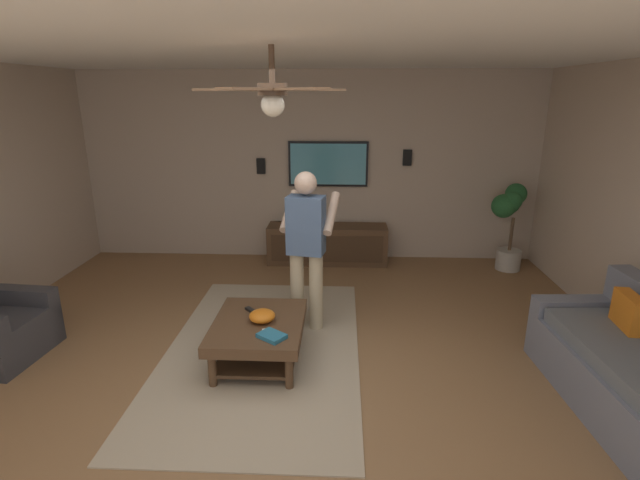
{
  "coord_description": "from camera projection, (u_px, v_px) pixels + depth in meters",
  "views": [
    {
      "loc": [
        -3.27,
        -0.47,
        2.34
      ],
      "look_at": [
        0.62,
        -0.29,
        1.14
      ],
      "focal_mm": 26.66,
      "sensor_mm": 36.0,
      "label": 1
    }
  ],
  "objects": [
    {
      "name": "remote_white",
      "position": [
        265.0,
        334.0,
        3.99
      ],
      "size": [
        0.16,
        0.07,
        0.02
      ],
      "primitive_type": "cube",
      "rotation": [
        0.0,
        0.0,
        3.34
      ],
      "color": "white",
      "rests_on": "coffee_table"
    },
    {
      "name": "ceiling_slab",
      "position": [
        270.0,
        32.0,
        3.04
      ],
      "size": [
        7.25,
        6.7,
        0.1
      ],
      "primitive_type": "cube",
      "color": "white"
    },
    {
      "name": "potted_plant_tall",
      "position": [
        509.0,
        217.0,
        6.43
      ],
      "size": [
        0.42,
        0.49,
        1.2
      ],
      "color": "#B7B2A8",
      "rests_on": "ground"
    },
    {
      "name": "wall_speaker_right",
      "position": [
        261.0,
        166.0,
        6.81
      ],
      "size": [
        0.06,
        0.12,
        0.22
      ],
      "primitive_type": "cube",
      "color": "black"
    },
    {
      "name": "media_console",
      "position": [
        327.0,
        244.0,
        6.84
      ],
      "size": [
        0.45,
        1.7,
        0.55
      ],
      "rotation": [
        0.0,
        0.0,
        3.14
      ],
      "color": "#513823",
      "rests_on": "ground"
    },
    {
      "name": "person_standing",
      "position": [
        307.0,
        242.0,
        4.73
      ],
      "size": [
        0.6,
        0.61,
        1.64
      ],
      "rotation": [
        0.0,
        0.0,
        -0.18
      ],
      "color": "#C6B793",
      "rests_on": "ground"
    },
    {
      "name": "tv",
      "position": [
        328.0,
        164.0,
        6.74
      ],
      "size": [
        0.05,
        1.13,
        0.64
      ],
      "rotation": [
        0.0,
        0.0,
        3.14
      ],
      "color": "black"
    },
    {
      "name": "area_rug",
      "position": [
        263.0,
        349.0,
        4.55
      ],
      "size": [
        3.13,
        1.81,
        0.01
      ],
      "primitive_type": "cube",
      "color": "tan",
      "rests_on": "ground"
    },
    {
      "name": "ground_plane",
      "position": [
        281.0,
        397.0,
        3.84
      ],
      "size": [
        8.46,
        8.46,
        0.0
      ],
      "primitive_type": "plane",
      "color": "olive"
    },
    {
      "name": "wall_speaker_left",
      "position": [
        407.0,
        158.0,
        6.67
      ],
      "size": [
        0.06,
        0.12,
        0.22
      ],
      "primitive_type": "cube",
      "color": "black"
    },
    {
      "name": "wall_back_tv",
      "position": [
        310.0,
        167.0,
        6.86
      ],
      "size": [
        0.1,
        6.7,
        2.67
      ],
      "primitive_type": "cube",
      "color": "#BCA893",
      "rests_on": "ground"
    },
    {
      "name": "ceiling_fan",
      "position": [
        272.0,
        94.0,
        3.18
      ],
      "size": [
        1.17,
        1.08,
        0.46
      ],
      "color": "#4C3828"
    },
    {
      "name": "vase_round",
      "position": [
        295.0,
        218.0,
        6.74
      ],
      "size": [
        0.22,
        0.22,
        0.22
      ],
      "primitive_type": "sphere",
      "color": "gold",
      "rests_on": "media_console"
    },
    {
      "name": "bowl",
      "position": [
        262.0,
        316.0,
        4.23
      ],
      "size": [
        0.23,
        0.23,
        0.11
      ],
      "primitive_type": "ellipsoid",
      "color": "orange",
      "rests_on": "coffee_table"
    },
    {
      "name": "coffee_table",
      "position": [
        259.0,
        331.0,
        4.28
      ],
      "size": [
        1.0,
        0.8,
        0.4
      ],
      "color": "#513823",
      "rests_on": "ground"
    },
    {
      "name": "book",
      "position": [
        272.0,
        336.0,
        3.95
      ],
      "size": [
        0.26,
        0.27,
        0.04
      ],
      "primitive_type": "cube",
      "rotation": [
        0.0,
        0.0,
        0.94
      ],
      "color": "teal",
      "rests_on": "coffee_table"
    },
    {
      "name": "remote_black",
      "position": [
        251.0,
        310.0,
        4.43
      ],
      "size": [
        0.14,
        0.14,
        0.02
      ],
      "primitive_type": "cube",
      "rotation": [
        0.0,
        0.0,
        3.91
      ],
      "color": "black",
      "rests_on": "coffee_table"
    }
  ]
}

